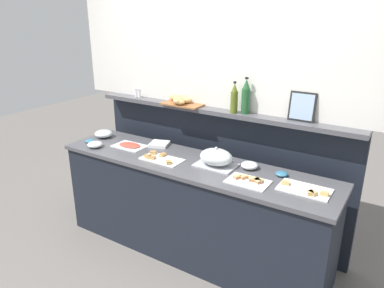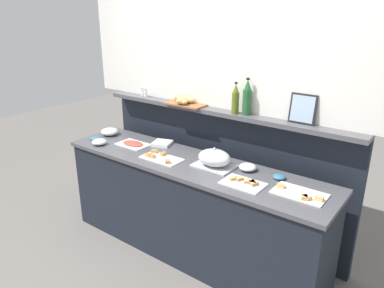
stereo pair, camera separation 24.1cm
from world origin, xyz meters
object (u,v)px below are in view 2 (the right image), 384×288
at_px(condiment_bowl_red, 279,177).
at_px(napkin_stack, 162,143).
at_px(olive_oil_bottle, 235,100).
at_px(glass_bowl_large, 99,142).
at_px(bread_basket, 185,100).
at_px(cold_cuts_platter, 133,144).
at_px(glass_bowl_medium, 248,167).
at_px(sandwich_platter_front, 244,183).
at_px(serving_cloche, 214,158).
at_px(sandwich_platter_side, 160,158).
at_px(wine_bottle_green, 247,98).
at_px(framed_picture, 303,109).
at_px(sandwich_platter_rear, 300,194).
at_px(salt_shaker, 143,92).
at_px(glass_bowl_small, 110,132).
at_px(pepper_shaker, 146,93).
at_px(condiment_bowl_dark, 95,138).

distance_m(condiment_bowl_red, napkin_stack, 1.24).
bearing_deg(olive_oil_bottle, glass_bowl_large, -154.48).
xyz_separation_m(condiment_bowl_red, bread_basket, (-1.12, 0.25, 0.40)).
bearing_deg(condiment_bowl_red, glass_bowl_large, -169.24).
distance_m(cold_cuts_platter, glass_bowl_medium, 1.19).
xyz_separation_m(sandwich_platter_front, serving_cloche, (-0.36, 0.14, 0.06)).
distance_m(sandwich_platter_side, wine_bottle_green, 0.91).
relative_size(sandwich_platter_front, glass_bowl_large, 2.22).
relative_size(napkin_stack, bread_basket, 0.42).
xyz_separation_m(condiment_bowl_red, framed_picture, (0.02, 0.29, 0.48)).
height_order(glass_bowl_large, framed_picture, framed_picture).
height_order(glass_bowl_medium, olive_oil_bottle, olive_oil_bottle).
distance_m(sandwich_platter_rear, olive_oil_bottle, 1.01).
distance_m(napkin_stack, olive_oil_bottle, 0.87).
bearing_deg(salt_shaker, glass_bowl_small, -120.91).
relative_size(sandwich_platter_side, condiment_bowl_red, 3.76).
bearing_deg(sandwich_platter_side, pepper_shaker, 141.67).
xyz_separation_m(glass_bowl_large, framed_picture, (1.75, 0.62, 0.48)).
height_order(glass_bowl_small, condiment_bowl_dark, glass_bowl_small).
xyz_separation_m(condiment_bowl_dark, pepper_shaker, (0.23, 0.51, 0.41)).
xyz_separation_m(condiment_bowl_dark, salt_shaker, (0.19, 0.51, 0.41)).
relative_size(sandwich_platter_front, cold_cuts_platter, 1.02).
relative_size(glass_bowl_large, glass_bowl_small, 0.77).
distance_m(serving_cloche, glass_bowl_small, 1.34).
xyz_separation_m(glass_bowl_medium, pepper_shaker, (-1.37, 0.26, 0.40)).
bearing_deg(framed_picture, serving_cloche, -144.71).
xyz_separation_m(condiment_bowl_dark, bread_basket, (0.75, 0.51, 0.40)).
distance_m(napkin_stack, salt_shaker, 0.64).
bearing_deg(condiment_bowl_dark, glass_bowl_small, 91.04).
bearing_deg(sandwich_platter_rear, wine_bottle_green, 148.26).
distance_m(sandwich_platter_front, wine_bottle_green, 0.78).
relative_size(glass_bowl_small, bread_basket, 0.47).
xyz_separation_m(sandwich_platter_side, salt_shaker, (-0.67, 0.50, 0.42)).
xyz_separation_m(glass_bowl_medium, olive_oil_bottle, (-0.28, 0.24, 0.48)).
distance_m(sandwich_platter_side, sandwich_platter_rear, 1.25).
height_order(sandwich_platter_rear, napkin_stack, sandwich_platter_rear).
xyz_separation_m(bread_basket, framed_picture, (1.15, 0.04, 0.08)).
xyz_separation_m(cold_cuts_platter, napkin_stack, (0.22, 0.18, 0.01)).
relative_size(sandwich_platter_side, glass_bowl_large, 2.60).
relative_size(wine_bottle_green, pepper_shaker, 3.63).
distance_m(cold_cuts_platter, glass_bowl_small, 0.42).
bearing_deg(bread_basket, sandwich_platter_rear, -16.91).
distance_m(glass_bowl_small, condiment_bowl_red, 1.88).
bearing_deg(sandwich_platter_front, condiment_bowl_dark, -179.47).
distance_m(sandwich_platter_rear, glass_bowl_small, 2.11).
distance_m(napkin_stack, wine_bottle_green, 0.96).
bearing_deg(napkin_stack, sandwich_platter_rear, -7.75).
bearing_deg(pepper_shaker, sandwich_platter_side, -38.33).
xyz_separation_m(cold_cuts_platter, serving_cloche, (0.92, 0.03, 0.06)).
bearing_deg(sandwich_platter_side, serving_cloche, 16.31).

